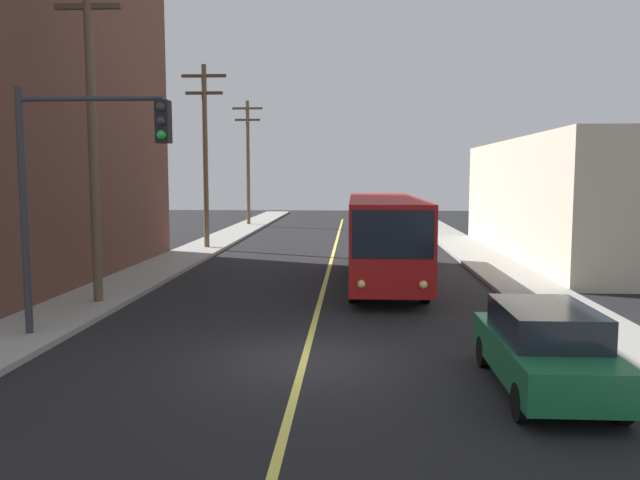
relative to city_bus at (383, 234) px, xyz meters
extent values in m
plane|color=black|center=(-2.20, -10.61, -1.82)|extent=(120.00, 120.00, 0.00)
cube|color=gray|center=(-9.45, -0.61, -1.74)|extent=(2.50, 90.00, 0.15)
cube|color=gray|center=(5.05, -0.61, -1.74)|extent=(2.50, 90.00, 0.15)
cube|color=#D8CC4C|center=(-2.20, 4.39, -1.81)|extent=(0.16, 60.00, 0.01)
cube|color=black|center=(-10.74, -1.00, -0.22)|extent=(0.06, 12.62, 1.30)
cube|color=black|center=(-10.74, -1.00, 2.98)|extent=(0.06, 12.62, 1.30)
cube|color=black|center=(-10.74, -1.00, 6.18)|extent=(0.06, 12.62, 1.30)
cube|color=beige|center=(12.30, 7.40, 1.06)|extent=(12.00, 19.35, 5.77)
cube|color=black|center=(6.34, 7.40, -0.22)|extent=(0.06, 13.55, 1.30)
cube|color=maroon|center=(0.00, 0.01, 0.01)|extent=(2.57, 12.00, 2.75)
cube|color=black|center=(-0.01, -5.97, 0.53)|extent=(2.35, 0.08, 1.40)
cube|color=black|center=(0.01, 5.99, 0.63)|extent=(2.30, 0.08, 1.10)
cube|color=black|center=(-1.25, 0.01, 0.53)|extent=(0.07, 10.20, 1.10)
cube|color=black|center=(1.26, 0.01, 0.53)|extent=(0.07, 10.20, 1.10)
cube|color=orange|center=(-0.01, -5.96, 1.13)|extent=(1.79, 0.06, 0.30)
sphere|color=#F9D872|center=(-0.90, -6.01, -0.92)|extent=(0.24, 0.24, 0.24)
sphere|color=#F9D872|center=(0.88, -6.01, -0.92)|extent=(0.24, 0.24, 0.24)
cylinder|color=black|center=(-1.13, -4.19, -1.32)|extent=(0.30, 1.00, 1.00)
cylinder|color=black|center=(1.12, -4.19, -1.32)|extent=(0.30, 1.00, 1.00)
cylinder|color=black|center=(-1.12, 3.51, -1.32)|extent=(0.30, 1.00, 1.00)
cylinder|color=black|center=(1.13, 3.51, -1.32)|extent=(0.30, 1.00, 1.00)
cube|color=#196038|center=(2.44, -12.36, -1.15)|extent=(1.80, 4.40, 0.70)
cube|color=black|center=(2.44, -12.36, -0.50)|extent=(1.62, 2.47, 0.60)
cylinder|color=black|center=(1.64, -13.86, -1.50)|extent=(0.22, 0.64, 0.64)
cylinder|color=black|center=(3.24, -13.86, -1.50)|extent=(0.22, 0.64, 0.64)
cylinder|color=black|center=(1.64, -10.86, -1.50)|extent=(0.22, 0.64, 0.64)
cylinder|color=black|center=(3.24, -10.86, -1.50)|extent=(0.22, 0.64, 0.64)
cylinder|color=brown|center=(-9.07, -5.15, 3.53)|extent=(0.28, 0.28, 10.39)
cube|color=#4C3D2D|center=(-9.07, -5.15, 7.22)|extent=(2.00, 0.16, 0.16)
cylinder|color=brown|center=(-9.18, 9.80, 3.23)|extent=(0.28, 0.28, 9.79)
cube|color=#4C3D2D|center=(-9.18, 9.80, 7.52)|extent=(2.40, 0.16, 0.16)
cube|color=#4C3D2D|center=(-9.18, 9.80, 6.62)|extent=(2.00, 0.16, 0.16)
cylinder|color=brown|center=(-9.64, 26.25, 3.24)|extent=(0.28, 0.28, 9.81)
cube|color=#4C3D2D|center=(-9.64, 26.25, 7.55)|extent=(2.40, 0.16, 0.16)
cube|color=#4C3D2D|center=(-9.64, 26.25, 6.65)|extent=(2.00, 0.16, 0.16)
cylinder|color=#2D2D33|center=(-9.15, -9.17, 1.33)|extent=(0.18, 0.18, 6.00)
cylinder|color=#2D2D33|center=(-7.40, -9.17, 4.03)|extent=(3.50, 0.12, 0.12)
cube|color=black|center=(-5.65, -9.17, 3.48)|extent=(0.32, 0.36, 1.00)
sphere|color=#2D2D2D|center=(-5.65, -9.36, 3.80)|extent=(0.22, 0.22, 0.22)
sphere|color=#2D2D2D|center=(-5.65, -9.36, 3.48)|extent=(0.22, 0.22, 0.22)
sphere|color=green|center=(-5.65, -9.36, 3.16)|extent=(0.22, 0.22, 0.22)
camera|label=1|loc=(-1.12, -24.01, 2.21)|focal=35.27mm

